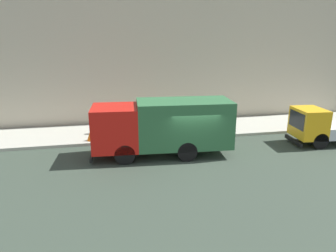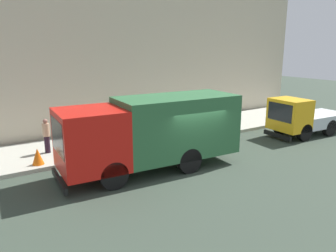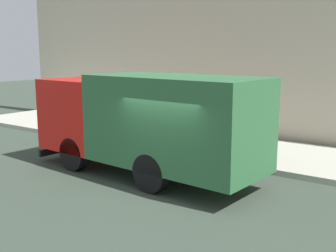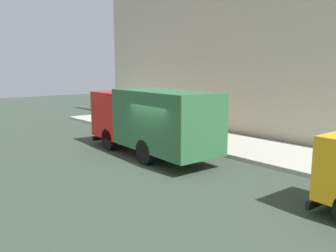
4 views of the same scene
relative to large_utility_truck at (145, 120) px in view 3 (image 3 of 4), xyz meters
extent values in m
plane|color=#354236|center=(-0.74, -1.48, -1.71)|extent=(80.00, 80.00, 0.00)
cube|color=#B2B1A2|center=(4.35, -1.48, -1.63)|extent=(4.18, 30.00, 0.18)
cube|color=beige|center=(6.94, -1.48, 3.40)|extent=(0.50, 30.00, 10.22)
cube|color=red|center=(0.17, 2.56, -0.04)|extent=(2.55, 2.53, 2.28)
cube|color=black|center=(0.25, 3.73, 0.23)|extent=(2.01, 0.19, 1.28)
cube|color=#2E653B|center=(-0.08, -1.14, 0.07)|extent=(2.73, 5.20, 2.51)
cube|color=black|center=(0.25, 3.81, -1.42)|extent=(2.30, 0.27, 0.24)
cylinder|color=black|center=(-0.91, 2.16, -1.18)|extent=(0.37, 1.08, 1.06)
cylinder|color=black|center=(1.19, 2.02, -1.18)|extent=(0.37, 1.08, 1.06)
cylinder|color=black|center=(-1.12, -1.07, -1.18)|extent=(0.37, 1.08, 1.06)
cylinder|color=black|center=(0.97, -1.21, -1.18)|extent=(0.37, 1.08, 1.06)
cylinder|color=black|center=(4.18, 3.29, -1.13)|extent=(0.32, 0.32, 0.81)
cylinder|color=tan|center=(4.18, 3.29, -0.43)|extent=(0.43, 0.43, 0.60)
sphere|color=#946152|center=(4.18, 3.29, -0.02)|extent=(0.22, 0.22, 0.22)
cone|color=orange|center=(2.77, 4.01, -1.18)|extent=(0.50, 0.50, 0.71)
cylinder|color=#4C5156|center=(2.62, -0.26, -0.43)|extent=(0.08, 0.08, 2.22)
cube|color=blue|center=(2.62, -0.24, 0.44)|extent=(0.44, 0.03, 0.36)
camera|label=1|loc=(-15.81, 2.84, 4.61)|focal=32.97mm
camera|label=2|loc=(-11.20, 6.50, 3.36)|focal=34.85mm
camera|label=3|loc=(-9.46, -7.61, 2.00)|focal=44.32mm
camera|label=4|loc=(-9.40, -12.03, 2.21)|focal=36.02mm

